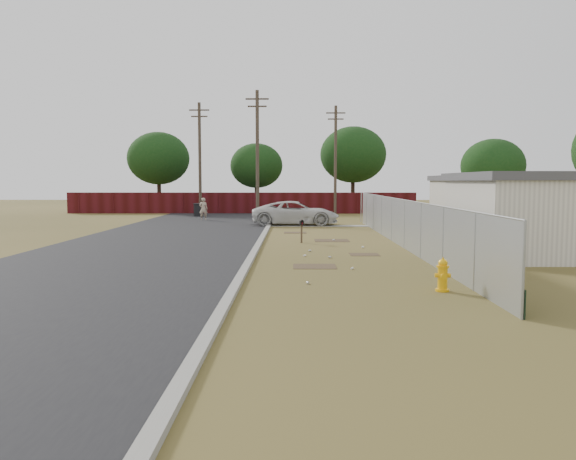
{
  "coord_description": "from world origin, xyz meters",
  "views": [
    {
      "loc": [
        -1.49,
        -23.11,
        2.78
      ],
      "look_at": [
        -1.68,
        -3.89,
        1.1
      ],
      "focal_mm": 35.0,
      "sensor_mm": 36.0,
      "label": 1
    }
  ],
  "objects_px": {
    "pedestrian": "(203,209)",
    "trash_bin": "(198,210)",
    "mailbox": "(302,224)",
    "pickup_truck": "(296,213)",
    "fire_hydrant": "(443,275)"
  },
  "relations": [
    {
      "from": "mailbox",
      "to": "trash_bin",
      "type": "height_order",
      "value": "mailbox"
    },
    {
      "from": "pedestrian",
      "to": "trash_bin",
      "type": "height_order",
      "value": "pedestrian"
    },
    {
      "from": "pickup_truck",
      "to": "pedestrian",
      "type": "relative_size",
      "value": 3.4
    },
    {
      "from": "pedestrian",
      "to": "trash_bin",
      "type": "xyz_separation_m",
      "value": [
        -1.16,
        4.46,
        -0.28
      ]
    },
    {
      "from": "pedestrian",
      "to": "pickup_truck",
      "type": "bearing_deg",
      "value": 137.61
    },
    {
      "from": "fire_hydrant",
      "to": "mailbox",
      "type": "distance_m",
      "value": 11.66
    },
    {
      "from": "mailbox",
      "to": "trash_bin",
      "type": "relative_size",
      "value": 1.03
    },
    {
      "from": "pedestrian",
      "to": "trash_bin",
      "type": "distance_m",
      "value": 4.62
    },
    {
      "from": "mailbox",
      "to": "trash_bin",
      "type": "bearing_deg",
      "value": 112.71
    },
    {
      "from": "trash_bin",
      "to": "pickup_truck",
      "type": "bearing_deg",
      "value": -48.66
    },
    {
      "from": "mailbox",
      "to": "pedestrian",
      "type": "distance_m",
      "value": 15.94
    },
    {
      "from": "fire_hydrant",
      "to": "trash_bin",
      "type": "height_order",
      "value": "trash_bin"
    },
    {
      "from": "fire_hydrant",
      "to": "trash_bin",
      "type": "relative_size",
      "value": 0.85
    },
    {
      "from": "pedestrian",
      "to": "trash_bin",
      "type": "relative_size",
      "value": 1.57
    },
    {
      "from": "fire_hydrant",
      "to": "mailbox",
      "type": "relative_size",
      "value": 0.82
    }
  ]
}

